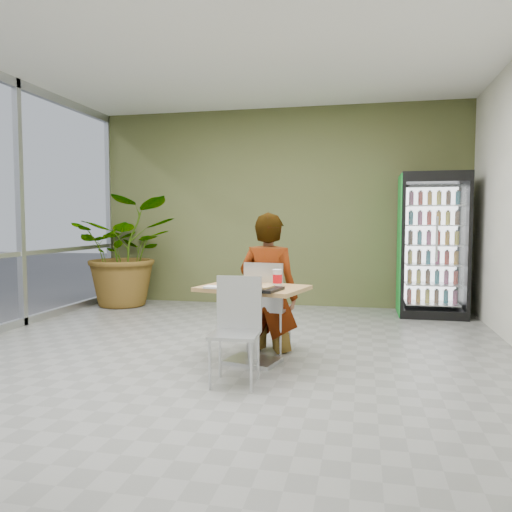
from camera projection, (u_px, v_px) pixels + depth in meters
The scene contains 12 objects.
ground at pixel (216, 363), 4.83m from camera, with size 7.00×7.00×0.00m, color gray.
room_envelope at pixel (215, 197), 4.72m from camera, with size 6.00×7.00×3.20m, color white, non-canonical shape.
dining_table at pixel (253, 308), 4.81m from camera, with size 1.11×0.89×0.75m.
chair_far at pixel (266, 299), 5.23m from camera, with size 0.47×0.48×0.95m.
chair_near at pixel (237, 320), 4.26m from camera, with size 0.41×0.42×0.90m.
seated_woman at pixel (268, 296), 5.27m from camera, with size 0.65×0.42×1.77m, color black.
pizza_plate at pixel (248, 284), 4.82m from camera, with size 0.32×0.25×0.03m.
soda_cup at pixel (277, 278), 4.80m from camera, with size 0.09×0.09×0.16m.
napkin_stack at pixel (212, 287), 4.67m from camera, with size 0.14×0.14×0.02m, color silver.
cafeteria_tray at pixel (255, 289), 4.52m from camera, with size 0.46×0.33×0.03m, color black.
beverage_fridge at pixel (432, 245), 7.19m from camera, with size 0.94×0.72×2.06m.
potted_plant at pixel (126, 251), 8.11m from camera, with size 1.60×1.38×1.78m, color #255C28.
Camera 1 is at (1.38, -4.56, 1.38)m, focal length 35.00 mm.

